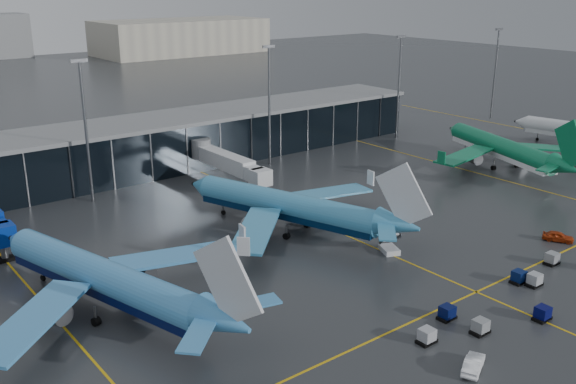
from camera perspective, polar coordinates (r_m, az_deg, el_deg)
ground at (r=88.85m, az=4.66°, el=-7.19°), size 600.00×600.00×0.00m
terminal_pier at (r=136.43m, az=-13.19°, el=3.93°), size 142.00×17.00×10.70m
flood_masts at (r=126.34m, az=-9.05°, el=6.97°), size 203.00×0.50×25.50m
distant_hangars at (r=346.18m, az=-20.77°, el=12.29°), size 260.00×71.00×22.00m
taxi_lines at (r=102.21m, az=4.78°, el=-3.67°), size 220.00×120.00×0.02m
airliner_arkefly at (r=79.55m, az=-16.30°, el=-5.60°), size 49.81×53.67×13.81m
airliner_klm_near at (r=100.87m, az=-0.20°, el=0.17°), size 50.52×53.92×13.52m
airliner_aer_lingus at (r=144.22m, az=18.49°, el=4.74°), size 50.00×53.30×13.32m
baggage_carts at (r=86.19m, az=19.56°, el=-8.55°), size 34.93×9.37×1.70m
mobile_airstair at (r=95.87m, az=9.01°, el=-4.88°), size 3.28×3.81×3.45m
service_van_red at (r=106.98m, az=22.88°, el=-3.66°), size 3.77×4.87×1.55m
service_van_white at (r=70.62m, az=16.16°, el=-14.46°), size 4.97×3.55×1.56m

